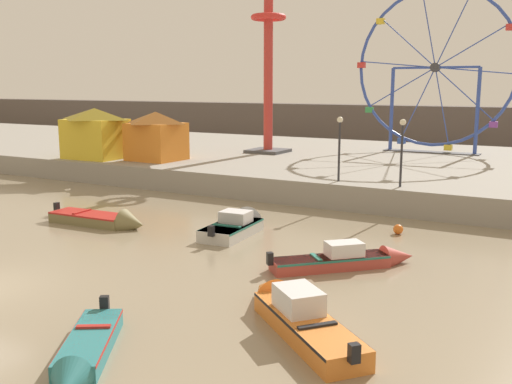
% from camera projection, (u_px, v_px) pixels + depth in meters
% --- Properties ---
extents(quay_promenade, '(110.00, 25.12, 1.38)m').
position_uv_depth(quay_promenade, '(329.00, 164.00, 44.08)').
color(quay_promenade, gray).
rests_on(quay_promenade, ground_plane).
extents(distant_town_skyline, '(140.00, 3.00, 4.40)m').
position_uv_depth(distant_town_skyline, '(408.00, 126.00, 62.83)').
color(distant_town_skyline, '#564C47').
rests_on(distant_town_skyline, ground_plane).
extents(motorboat_pale_grey, '(1.84, 4.51, 1.52)m').
position_uv_depth(motorboat_pale_grey, '(239.00, 225.00, 26.17)').
color(motorboat_pale_grey, silver).
rests_on(motorboat_pale_grey, ground_plane).
extents(motorboat_olive_wood, '(5.34, 1.61, 1.29)m').
position_uv_depth(motorboat_olive_wood, '(105.00, 220.00, 27.39)').
color(motorboat_olive_wood, olive).
rests_on(motorboat_olive_wood, ground_plane).
extents(motorboat_orange_hull, '(5.24, 4.70, 1.48)m').
position_uv_depth(motorboat_orange_hull, '(293.00, 312.00, 15.98)').
color(motorboat_orange_hull, orange).
rests_on(motorboat_orange_hull, ground_plane).
extents(motorboat_teal_painted, '(3.11, 4.14, 1.04)m').
position_uv_depth(motorboat_teal_painted, '(84.00, 354.00, 13.73)').
color(motorboat_teal_painted, teal).
rests_on(motorboat_teal_painted, ground_plane).
extents(motorboat_faded_red, '(4.58, 4.54, 1.20)m').
position_uv_depth(motorboat_faded_red, '(351.00, 259.00, 21.13)').
color(motorboat_faded_red, '#B24238').
rests_on(motorboat_faded_red, ground_plane).
extents(ferris_wheel_blue_frame, '(12.23, 1.20, 12.44)m').
position_uv_depth(ferris_wheel_blue_frame, '(435.00, 70.00, 44.09)').
color(ferris_wheel_blue_frame, '#334CA8').
rests_on(ferris_wheel_blue_frame, quay_promenade).
extents(drop_tower_red_tower, '(2.80, 2.80, 13.91)m').
position_uv_depth(drop_tower_red_tower, '(268.00, 62.00, 44.10)').
color(drop_tower_red_tower, '#BC332D').
rests_on(drop_tower_red_tower, quay_promenade).
extents(carnival_booth_yellow_awning, '(4.46, 3.61, 3.55)m').
position_uv_depth(carnival_booth_yellow_awning, '(95.00, 132.00, 41.39)').
color(carnival_booth_yellow_awning, yellow).
rests_on(carnival_booth_yellow_awning, quay_promenade).
extents(carnival_booth_orange_canopy, '(3.86, 3.52, 3.35)m').
position_uv_depth(carnival_booth_orange_canopy, '(156.00, 135.00, 40.38)').
color(carnival_booth_orange_canopy, orange).
rests_on(carnival_booth_orange_canopy, quay_promenade).
extents(promenade_lamp_near, '(0.32, 0.32, 3.48)m').
position_uv_depth(promenade_lamp_near, '(340.00, 139.00, 31.24)').
color(promenade_lamp_near, '#2D2D33').
rests_on(promenade_lamp_near, quay_promenade).
extents(promenade_lamp_far, '(0.32, 0.32, 3.46)m').
position_uv_depth(promenade_lamp_far, '(402.00, 142.00, 29.45)').
color(promenade_lamp_far, '#2D2D33').
rests_on(promenade_lamp_far, quay_promenade).
extents(mooring_buoy_orange, '(0.44, 0.44, 0.44)m').
position_uv_depth(mooring_buoy_orange, '(398.00, 229.00, 25.83)').
color(mooring_buoy_orange, orange).
rests_on(mooring_buoy_orange, ground_plane).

